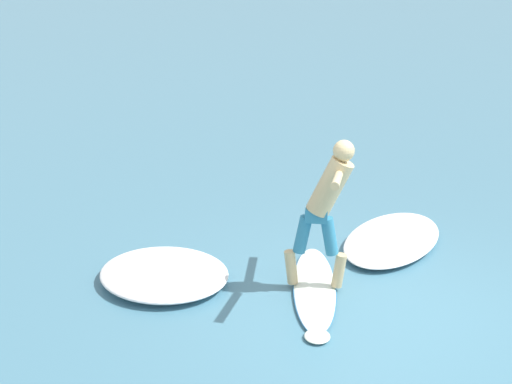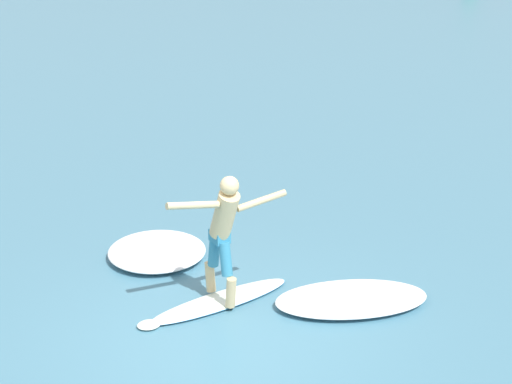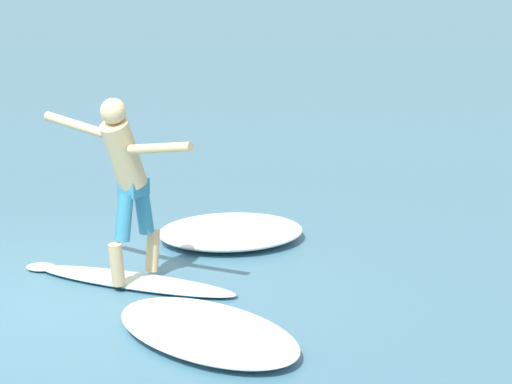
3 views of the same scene
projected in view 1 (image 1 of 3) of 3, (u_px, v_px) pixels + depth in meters
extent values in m
plane|color=teal|center=(381.00, 312.00, 8.09)|extent=(200.00, 200.00, 0.00)
ellipsoid|color=white|center=(314.00, 287.00, 8.59)|extent=(2.08, 1.70, 0.07)
ellipsoid|color=white|center=(317.00, 336.00, 7.54)|extent=(0.41, 0.41, 0.06)
ellipsoid|color=#2870B2|center=(314.00, 287.00, 8.59)|extent=(2.10, 1.72, 0.03)
cone|color=black|center=(312.00, 261.00, 9.47)|extent=(0.07, 0.07, 0.14)
cone|color=black|center=(302.00, 266.00, 9.33)|extent=(0.07, 0.07, 0.14)
cone|color=black|center=(323.00, 267.00, 9.32)|extent=(0.07, 0.07, 0.14)
cylinder|color=tan|center=(339.00, 270.00, 8.47)|extent=(0.20, 0.22, 0.43)
cylinder|color=teal|center=(329.00, 236.00, 8.34)|extent=(0.24, 0.27, 0.47)
cylinder|color=tan|center=(291.00, 267.00, 8.55)|extent=(0.20, 0.22, 0.43)
cylinder|color=teal|center=(303.00, 234.00, 8.38)|extent=(0.24, 0.27, 0.47)
cube|color=teal|center=(317.00, 214.00, 8.27)|extent=(0.30, 0.32, 0.16)
cylinder|color=tan|center=(330.00, 187.00, 8.13)|extent=(0.51, 0.60, 0.74)
sphere|color=tan|center=(344.00, 151.00, 7.96)|extent=(0.25, 0.25, 0.25)
cylinder|color=tan|center=(341.00, 163.00, 8.53)|extent=(0.67, 0.43, 0.21)
cylinder|color=tan|center=(337.00, 180.00, 7.56)|extent=(0.67, 0.44, 0.20)
ellipsoid|color=white|center=(392.00, 239.00, 9.81)|extent=(2.24, 1.45, 0.16)
ellipsoid|color=white|center=(164.00, 274.00, 8.77)|extent=(1.59, 1.74, 0.21)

